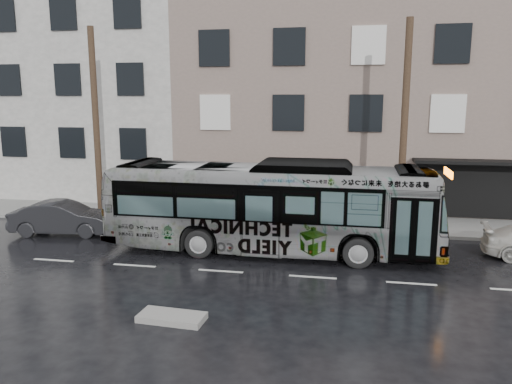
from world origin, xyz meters
TOP-DOWN VIEW (x-y plane):
  - ground at (0.00, 0.00)m, footprint 120.00×120.00m
  - sidewalk at (0.00, 4.90)m, footprint 90.00×3.60m
  - building_taupe at (5.00, 12.70)m, footprint 20.00×12.00m
  - building_grey at (-18.00, 14.20)m, footprint 26.00×15.00m
  - utility_pole_front at (6.50, 3.30)m, footprint 0.30×0.30m
  - utility_pole_rear at (-7.50, 3.30)m, footprint 0.30×0.30m
  - sign_post at (7.60, 3.30)m, footprint 0.06×0.06m
  - bus at (1.33, 0.10)m, footprint 12.87×3.14m
  - dark_sedan at (-8.03, 0.89)m, footprint 4.61×2.12m
  - slush_pile at (-0.31, -6.54)m, footprint 1.85×0.92m

SIDE VIEW (x-z plane):
  - ground at x=0.00m, z-range 0.00..0.00m
  - sidewalk at x=0.00m, z-range 0.00..0.15m
  - slush_pile at x=-0.31m, z-range 0.00..0.18m
  - dark_sedan at x=-8.03m, z-range 0.00..1.47m
  - sign_post at x=7.60m, z-range 0.15..2.55m
  - bus at x=1.33m, z-range 0.00..3.58m
  - utility_pole_front at x=6.50m, z-range 0.15..9.15m
  - utility_pole_rear at x=-7.50m, z-range 0.15..9.15m
  - building_taupe at x=5.00m, z-range 0.00..11.00m
  - building_grey at x=-18.00m, z-range 0.00..16.00m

